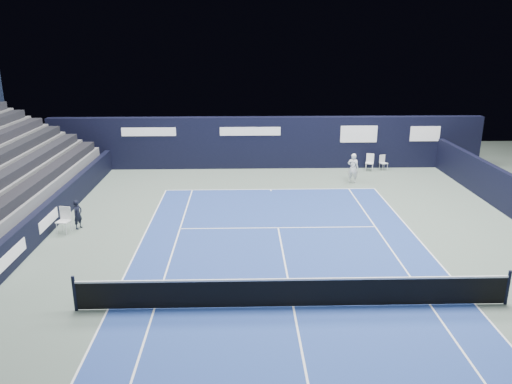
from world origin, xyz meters
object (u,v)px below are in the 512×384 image
folding_chair_back_b (383,161)px  folding_chair_back_a (370,159)px  tennis_player (353,168)px  line_judge_chair (64,218)px  tennis_net (294,292)px

folding_chair_back_b → folding_chair_back_a: bearing=166.5°
folding_chair_back_a → folding_chair_back_b: (0.82, 0.10, -0.16)m
folding_chair_back_a → tennis_player: tennis_player is taller
folding_chair_back_a → tennis_player: 3.04m
line_judge_chair → tennis_net: bearing=-23.4°
folding_chair_back_a → folding_chair_back_b: size_ratio=1.13×
line_judge_chair → tennis_net: tennis_net is taller
folding_chair_back_b → line_judge_chair: size_ratio=0.84×
line_judge_chair → folding_chair_back_a: bearing=44.3°
folding_chair_back_b → tennis_net: bearing=-134.4°
folding_chair_back_a → line_judge_chair: (-14.92, -9.48, -0.06)m
tennis_net → tennis_player: bearing=70.8°
folding_chair_back_b → tennis_player: tennis_player is taller
folding_chair_back_a → line_judge_chair: size_ratio=0.95×
tennis_net → tennis_player: 13.87m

